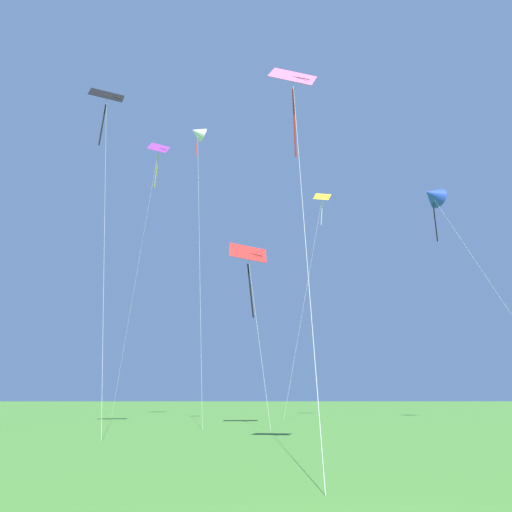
{
  "coord_description": "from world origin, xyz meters",
  "views": [
    {
      "loc": [
        -1.41,
        -4.5,
        1.4
      ],
      "look_at": [
        -0.53,
        26.62,
        9.14
      ],
      "focal_mm": 39.92,
      "sensor_mm": 36.0,
      "label": 1
    }
  ],
  "objects_px": {
    "kite_purple_streamer": "(157,161)",
    "kite_red_high": "(249,266)",
    "kite_white_distant": "(198,133)",
    "kite_yellow_diamond": "(321,208)",
    "kite_pink_low": "(294,93)",
    "kite_blue_delta": "(433,195)",
    "kite_black_large": "(105,108)"
  },
  "relations": [
    {
      "from": "kite_purple_streamer",
      "to": "kite_blue_delta",
      "type": "height_order",
      "value": "kite_purple_streamer"
    },
    {
      "from": "kite_white_distant",
      "to": "kite_yellow_diamond",
      "type": "distance_m",
      "value": 13.3
    },
    {
      "from": "kite_white_distant",
      "to": "kite_purple_streamer",
      "type": "xyz_separation_m",
      "value": [
        -4.4,
        10.99,
        2.71
      ]
    },
    {
      "from": "kite_yellow_diamond",
      "to": "kite_blue_delta",
      "type": "relative_size",
      "value": 1.09
    },
    {
      "from": "kite_white_distant",
      "to": "kite_red_high",
      "type": "bearing_deg",
      "value": -48.8
    },
    {
      "from": "kite_purple_streamer",
      "to": "kite_pink_low",
      "type": "relative_size",
      "value": 1.89
    },
    {
      "from": "kite_white_distant",
      "to": "kite_red_high",
      "type": "xyz_separation_m",
      "value": [
        3.42,
        -3.91,
        -10.06
      ]
    },
    {
      "from": "kite_yellow_diamond",
      "to": "kite_black_large",
      "type": "relative_size",
      "value": 0.95
    },
    {
      "from": "kite_yellow_diamond",
      "to": "kite_black_large",
      "type": "height_order",
      "value": "kite_black_large"
    },
    {
      "from": "kite_yellow_diamond",
      "to": "kite_pink_low",
      "type": "bearing_deg",
      "value": -100.07
    },
    {
      "from": "kite_yellow_diamond",
      "to": "kite_black_large",
      "type": "xyz_separation_m",
      "value": [
        -14.37,
        -14.66,
        0.9
      ]
    },
    {
      "from": "kite_yellow_diamond",
      "to": "kite_pink_low",
      "type": "relative_size",
      "value": 1.47
    },
    {
      "from": "kite_purple_streamer",
      "to": "kite_yellow_diamond",
      "type": "height_order",
      "value": "kite_purple_streamer"
    },
    {
      "from": "kite_yellow_diamond",
      "to": "kite_blue_delta",
      "type": "bearing_deg",
      "value": -36.91
    },
    {
      "from": "kite_pink_low",
      "to": "kite_blue_delta",
      "type": "bearing_deg",
      "value": 60.87
    },
    {
      "from": "kite_black_large",
      "to": "kite_pink_low",
      "type": "height_order",
      "value": "kite_black_large"
    },
    {
      "from": "kite_black_large",
      "to": "kite_red_high",
      "type": "relative_size",
      "value": 1.88
    },
    {
      "from": "kite_pink_low",
      "to": "kite_black_large",
      "type": "bearing_deg",
      "value": 126.24
    },
    {
      "from": "kite_white_distant",
      "to": "kite_yellow_diamond",
      "type": "bearing_deg",
      "value": 43.34
    },
    {
      "from": "kite_purple_streamer",
      "to": "kite_blue_delta",
      "type": "distance_m",
      "value": 23.32
    },
    {
      "from": "kite_purple_streamer",
      "to": "kite_red_high",
      "type": "height_order",
      "value": "kite_purple_streamer"
    },
    {
      "from": "kite_yellow_diamond",
      "to": "kite_red_high",
      "type": "bearing_deg",
      "value": -115.36
    },
    {
      "from": "kite_white_distant",
      "to": "kite_yellow_diamond",
      "type": "height_order",
      "value": "kite_white_distant"
    },
    {
      "from": "kite_blue_delta",
      "to": "kite_pink_low",
      "type": "height_order",
      "value": "kite_blue_delta"
    },
    {
      "from": "kite_blue_delta",
      "to": "kite_pink_low",
      "type": "relative_size",
      "value": 1.34
    },
    {
      "from": "kite_white_distant",
      "to": "kite_red_high",
      "type": "relative_size",
      "value": 1.91
    },
    {
      "from": "kite_purple_streamer",
      "to": "kite_red_high",
      "type": "distance_m",
      "value": 21.12
    },
    {
      "from": "kite_purple_streamer",
      "to": "kite_pink_low",
      "type": "xyz_separation_m",
      "value": [
        9.04,
        -29.56,
        -10.34
      ]
    },
    {
      "from": "kite_purple_streamer",
      "to": "kite_red_high",
      "type": "relative_size",
      "value": 2.31
    },
    {
      "from": "kite_white_distant",
      "to": "kite_yellow_diamond",
      "type": "relative_size",
      "value": 1.07
    },
    {
      "from": "kite_purple_streamer",
      "to": "kite_pink_low",
      "type": "height_order",
      "value": "kite_purple_streamer"
    },
    {
      "from": "kite_yellow_diamond",
      "to": "kite_blue_delta",
      "type": "distance_m",
      "value": 9.27
    }
  ]
}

